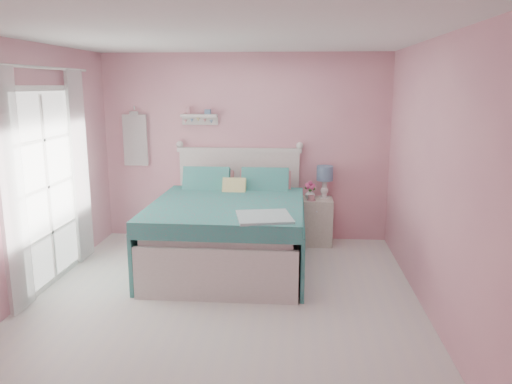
# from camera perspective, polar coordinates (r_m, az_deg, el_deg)

# --- Properties ---
(floor) EXTENTS (4.50, 4.50, 0.00)m
(floor) POSITION_cam_1_polar(r_m,az_deg,el_deg) (5.21, -3.82, -12.41)
(floor) COLOR silver
(floor) RESTS_ON ground
(room_shell) EXTENTS (4.50, 4.50, 4.50)m
(room_shell) POSITION_cam_1_polar(r_m,az_deg,el_deg) (4.78, -4.09, 5.14)
(room_shell) COLOR #CC8197
(room_shell) RESTS_ON floor
(bed) EXTENTS (1.78, 2.25, 1.30)m
(bed) POSITION_cam_1_polar(r_m,az_deg,el_deg) (6.12, -3.03, -4.39)
(bed) COLOR silver
(bed) RESTS_ON floor
(nightstand) EXTENTS (0.44, 0.44, 0.64)m
(nightstand) POSITION_cam_1_polar(r_m,az_deg,el_deg) (6.95, 6.85, -3.32)
(nightstand) COLOR beige
(nightstand) RESTS_ON floor
(table_lamp) EXTENTS (0.22, 0.22, 0.44)m
(table_lamp) POSITION_cam_1_polar(r_m,az_deg,el_deg) (6.90, 7.87, 1.87)
(table_lamp) COLOR white
(table_lamp) RESTS_ON nightstand
(vase) EXTENTS (0.17, 0.17, 0.14)m
(vase) POSITION_cam_1_polar(r_m,az_deg,el_deg) (6.86, 6.19, -0.19)
(vase) COLOR white
(vase) RESTS_ON nightstand
(teacup) EXTENTS (0.10, 0.10, 0.07)m
(teacup) POSITION_cam_1_polar(r_m,az_deg,el_deg) (6.75, 6.33, -0.68)
(teacup) COLOR #CA878E
(teacup) RESTS_ON nightstand
(roses) EXTENTS (0.14, 0.11, 0.12)m
(roses) POSITION_cam_1_polar(r_m,az_deg,el_deg) (6.83, 6.19, 0.72)
(roses) COLOR #D74987
(roses) RESTS_ON vase
(wall_shelf) EXTENTS (0.50, 0.15, 0.25)m
(wall_shelf) POSITION_cam_1_polar(r_m,az_deg,el_deg) (7.02, -6.50, 8.55)
(wall_shelf) COLOR silver
(wall_shelf) RESTS_ON room_shell
(hanging_dress) EXTENTS (0.34, 0.03, 0.72)m
(hanging_dress) POSITION_cam_1_polar(r_m,az_deg,el_deg) (7.27, -13.63, 5.77)
(hanging_dress) COLOR white
(hanging_dress) RESTS_ON room_shell
(french_door) EXTENTS (0.04, 1.32, 2.16)m
(french_door) POSITION_cam_1_polar(r_m,az_deg,el_deg) (5.86, -22.80, 0.46)
(french_door) COLOR silver
(french_door) RESTS_ON floor
(curtain_near) EXTENTS (0.04, 0.40, 2.32)m
(curtain_near) POSITION_cam_1_polar(r_m,az_deg,el_deg) (5.18, -26.13, -0.07)
(curtain_near) COLOR white
(curtain_near) RESTS_ON floor
(curtain_far) EXTENTS (0.04, 0.40, 2.32)m
(curtain_far) POSITION_cam_1_polar(r_m,az_deg,el_deg) (6.48, -19.49, 2.70)
(curtain_far) COLOR white
(curtain_far) RESTS_ON floor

